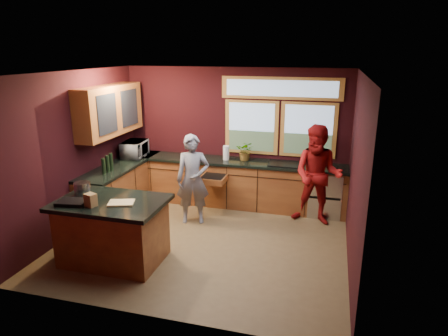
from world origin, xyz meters
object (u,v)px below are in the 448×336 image
at_px(cutting_board, 121,203).
at_px(stock_pot, 82,188).
at_px(person_grey, 193,179).
at_px(person_red, 318,175).
at_px(island, 113,231).

height_order(cutting_board, stock_pot, stock_pot).
bearing_deg(person_grey, person_red, -3.27).
bearing_deg(stock_pot, person_red, 31.20).
height_order(person_red, cutting_board, person_red).
bearing_deg(stock_pot, island, -15.26).
xyz_separation_m(person_red, stock_pot, (-3.35, -2.03, 0.14)).
distance_m(island, person_grey, 1.79).
bearing_deg(person_red, island, -132.96).
relative_size(person_red, cutting_board, 5.11).
xyz_separation_m(person_red, cutting_board, (-2.60, -2.23, 0.06)).
distance_m(person_grey, person_red, 2.21).
xyz_separation_m(cutting_board, stock_pot, (-0.75, 0.20, 0.08)).
relative_size(person_grey, cutting_board, 4.61).
bearing_deg(person_grey, stock_pot, -147.14).
relative_size(island, person_grey, 0.96).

